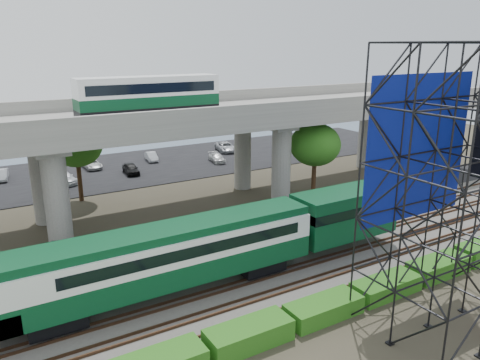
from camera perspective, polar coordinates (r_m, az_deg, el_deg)
ground at (r=30.50m, az=3.25°, el=-13.10°), size 140.00×140.00×0.00m
ballast_bed at (r=31.93m, az=1.21°, el=-11.46°), size 90.00×12.00×0.20m
service_road at (r=38.74m, az=-5.51°, el=-6.48°), size 90.00×5.00×0.08m
parking_lot at (r=59.82m, az=-15.26°, el=1.18°), size 90.00×18.00×0.08m
harbor_water at (r=80.78m, az=-19.61°, el=4.58°), size 140.00×40.00×0.03m
rail_tracks at (r=31.84m, az=1.21°, el=-11.17°), size 90.00×9.52×0.16m
commuter_train at (r=29.12m, az=-4.95°, el=-8.27°), size 29.30×3.06×4.30m
overpass at (r=41.34m, az=-9.25°, el=6.64°), size 80.00×12.00×12.40m
scaffold_tower at (r=27.00m, az=25.52°, el=-1.41°), size 9.36×6.36×15.00m
hedge_strip at (r=27.84m, az=10.19°, el=-15.11°), size 34.60×1.80×1.20m
trees at (r=40.60m, az=-15.16°, el=2.30°), size 40.94×16.94×7.69m
suv at (r=36.29m, az=-20.68°, el=-7.98°), size 4.84×3.11×1.24m
parked_cars at (r=59.78m, az=-13.52°, el=1.93°), size 37.01×9.90×1.31m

